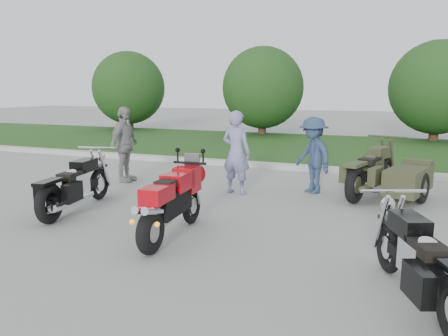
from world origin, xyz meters
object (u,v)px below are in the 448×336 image
at_px(cruiser_left, 74,187).
at_px(cruiser_right, 424,267).
at_px(cruiser_sidecar, 392,177).
at_px(person_back, 124,145).
at_px(person_stripe, 236,152).
at_px(sportbike_red, 172,200).
at_px(person_denim, 313,155).

distance_m(cruiser_left, cruiser_right, 5.74).
bearing_deg(cruiser_left, cruiser_sidecar, 21.47).
bearing_deg(cruiser_right, person_back, 124.85).
distance_m(cruiser_sidecar, person_stripe, 3.11).
height_order(sportbike_red, person_stripe, person_stripe).
xyz_separation_m(cruiser_right, person_denim, (-1.91, 4.49, 0.36)).
bearing_deg(sportbike_red, person_denim, 65.39).
distance_m(sportbike_red, cruiser_sidecar, 4.66).
height_order(sportbike_red, person_back, person_back).
relative_size(cruiser_left, cruiser_sidecar, 0.93).
distance_m(cruiser_left, person_denim, 4.72).
xyz_separation_m(cruiser_sidecar, person_stripe, (-3.01, -0.69, 0.41)).
bearing_deg(person_stripe, person_denim, -146.58).
distance_m(person_stripe, person_denim, 1.59).
bearing_deg(person_denim, cruiser_left, -97.27).
height_order(person_denim, person_back, person_back).
xyz_separation_m(cruiser_right, cruiser_sidecar, (-0.36, 4.54, 0.02)).
bearing_deg(cruiser_right, cruiser_sidecar, 72.30).
relative_size(cruiser_left, cruiser_right, 1.09).
bearing_deg(cruiser_left, cruiser_right, -24.09).
height_order(sportbike_red, person_denim, person_denim).
distance_m(cruiser_left, cruiser_sidecar, 6.01).
relative_size(cruiser_right, person_stripe, 1.20).
height_order(cruiser_right, cruiser_sidecar, cruiser_sidecar).
height_order(cruiser_left, person_back, person_back).
relative_size(cruiser_sidecar, person_denim, 1.53).
bearing_deg(person_denim, person_stripe, -113.10).
height_order(cruiser_left, person_stripe, person_stripe).
bearing_deg(sportbike_red, person_stripe, 87.98).
bearing_deg(person_stripe, cruiser_left, 57.02).
bearing_deg(person_stripe, sportbike_red, 101.43).
relative_size(person_denim, person_back, 0.90).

